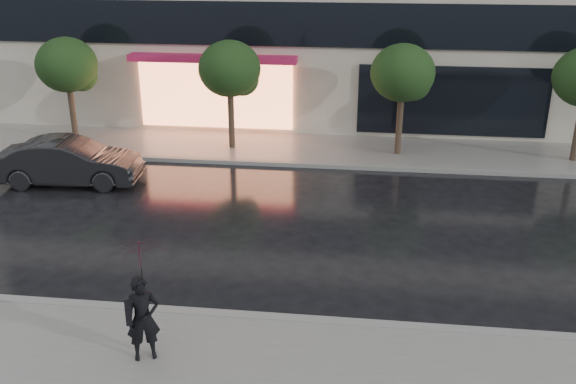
# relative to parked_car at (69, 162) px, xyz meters

# --- Properties ---
(ground) EXTENTS (120.00, 120.00, 0.00)m
(ground) POSITION_rel_parked_car_xyz_m (7.37, -6.00, -0.73)
(ground) COLOR black
(ground) RESTS_ON ground
(sidewalk_far) EXTENTS (60.00, 3.50, 0.12)m
(sidewalk_far) POSITION_rel_parked_car_xyz_m (7.37, 4.25, -0.67)
(sidewalk_far) COLOR slate
(sidewalk_far) RESTS_ON ground
(curb_near) EXTENTS (60.00, 0.25, 0.14)m
(curb_near) POSITION_rel_parked_car_xyz_m (7.37, -7.00, -0.66)
(curb_near) COLOR gray
(curb_near) RESTS_ON ground
(curb_far) EXTENTS (60.00, 0.25, 0.14)m
(curb_far) POSITION_rel_parked_car_xyz_m (7.37, 2.50, -0.66)
(curb_far) COLOR gray
(curb_far) RESTS_ON ground
(tree_far_west) EXTENTS (2.20, 2.20, 3.99)m
(tree_far_west) POSITION_rel_parked_car_xyz_m (-1.57, 4.03, 2.19)
(tree_far_west) COLOR #33261C
(tree_far_west) RESTS_ON ground
(tree_mid_west) EXTENTS (2.20, 2.20, 3.99)m
(tree_mid_west) POSITION_rel_parked_car_xyz_m (4.43, 4.03, 2.19)
(tree_mid_west) COLOR #33261C
(tree_mid_west) RESTS_ON ground
(tree_mid_east) EXTENTS (2.20, 2.20, 3.99)m
(tree_mid_east) POSITION_rel_parked_car_xyz_m (10.43, 4.03, 2.19)
(tree_mid_east) COLOR #33261C
(tree_mid_east) RESTS_ON ground
(parked_car) EXTENTS (4.53, 1.88, 1.46)m
(parked_car) POSITION_rel_parked_car_xyz_m (0.00, 0.00, 0.00)
(parked_car) COLOR black
(parked_car) RESTS_ON ground
(pedestrian_with_umbrella) EXTENTS (1.28, 1.29, 2.38)m
(pedestrian_with_umbrella) POSITION_rel_parked_car_xyz_m (5.39, -8.59, 0.97)
(pedestrian_with_umbrella) COLOR black
(pedestrian_with_umbrella) RESTS_ON sidewalk_near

